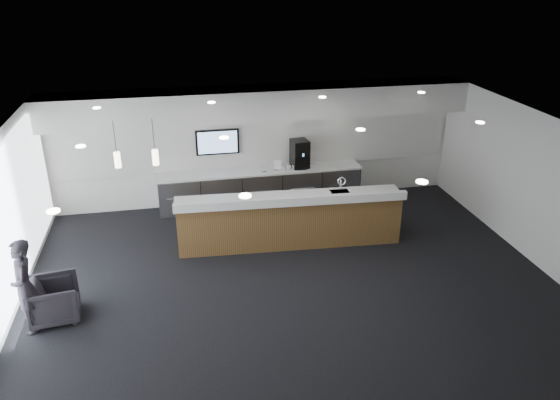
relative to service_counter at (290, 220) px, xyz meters
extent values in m
plane|color=black|center=(-0.27, -1.50, -0.58)|extent=(10.00, 10.00, 0.00)
cube|color=black|center=(-0.27, -1.50, 2.42)|extent=(10.00, 8.00, 0.02)
cube|color=white|center=(-0.27, 2.50, 0.92)|extent=(10.00, 0.02, 3.00)
cube|color=white|center=(4.73, -1.50, 0.92)|extent=(0.02, 8.00, 3.00)
cube|color=silver|center=(-0.27, 2.05, 2.07)|extent=(10.00, 0.90, 0.70)
cube|color=silver|center=(-0.27, 2.47, 1.02)|extent=(9.80, 0.06, 1.40)
cube|color=silver|center=(-5.23, -1.50, 0.92)|extent=(0.04, 7.36, 2.55)
cube|color=gray|center=(-0.27, 2.14, -0.13)|extent=(5.00, 0.60, 0.90)
cube|color=white|center=(-0.27, 2.14, 0.35)|extent=(5.06, 0.66, 0.05)
cylinder|color=white|center=(-2.27, 1.82, -0.08)|extent=(0.60, 0.02, 0.02)
cylinder|color=white|center=(-1.27, 1.82, -0.08)|extent=(0.60, 0.02, 0.02)
cylinder|color=white|center=(-0.27, 1.82, -0.08)|extent=(0.60, 0.02, 0.02)
cylinder|color=white|center=(0.73, 1.82, -0.08)|extent=(0.60, 0.02, 0.02)
cylinder|color=white|center=(1.73, 1.82, -0.08)|extent=(0.60, 0.02, 0.02)
cube|color=black|center=(-1.27, 2.41, 1.07)|extent=(1.05, 0.07, 0.62)
cube|color=#2C6BB2|center=(-1.27, 2.37, 1.07)|extent=(0.95, 0.01, 0.54)
cylinder|color=#FFEEC6|center=(-2.67, -0.70, 1.67)|extent=(0.12, 0.12, 0.30)
cylinder|color=#FFEEC6|center=(-3.37, -0.70, 1.67)|extent=(0.12, 0.12, 0.30)
cube|color=brown|center=(0.00, 0.01, -0.05)|extent=(4.79, 0.94, 1.05)
cube|color=white|center=(0.00, 0.01, 0.50)|extent=(4.87, 1.02, 0.06)
cube|color=white|center=(-0.02, -0.36, 0.59)|extent=(4.84, 0.39, 0.18)
cylinder|color=white|center=(1.12, 0.05, 0.67)|extent=(0.04, 0.04, 0.28)
torus|color=white|center=(1.12, -0.01, 0.81)|extent=(0.19, 0.04, 0.19)
cube|color=black|center=(0.72, 2.17, 0.72)|extent=(0.44, 0.49, 0.69)
cube|color=white|center=(0.72, 1.92, 0.38)|extent=(0.25, 0.12, 0.02)
cube|color=white|center=(-0.23, 2.01, 0.48)|extent=(0.16, 0.06, 0.22)
cube|color=white|center=(0.14, 2.06, 0.50)|extent=(0.18, 0.07, 0.25)
imported|color=black|center=(-4.53, -1.84, -0.20)|extent=(0.91, 0.89, 0.74)
imported|color=black|center=(-4.87, -2.08, 0.25)|extent=(0.54, 0.69, 1.66)
imported|color=white|center=(0.98, 2.05, 0.42)|extent=(0.11, 0.11, 0.10)
imported|color=white|center=(0.84, 2.05, 0.42)|extent=(0.15, 0.15, 0.10)
imported|color=white|center=(0.70, 2.05, 0.42)|extent=(0.13, 0.13, 0.10)
imported|color=white|center=(0.56, 2.05, 0.42)|extent=(0.14, 0.14, 0.10)
imported|color=white|center=(0.42, 2.05, 0.42)|extent=(0.15, 0.15, 0.10)
imported|color=white|center=(0.28, 2.05, 0.42)|extent=(0.12, 0.12, 0.10)
camera|label=1|loc=(-2.29, -10.28, 5.14)|focal=35.00mm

